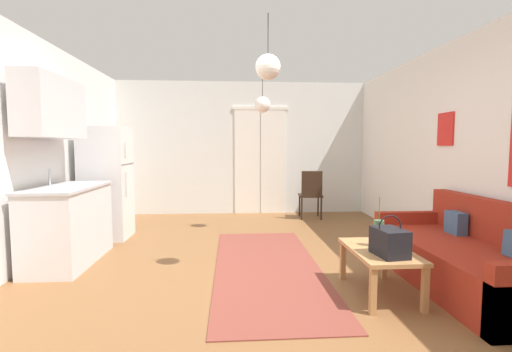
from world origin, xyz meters
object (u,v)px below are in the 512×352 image
Objects in this scene: handbag at (390,242)px; refrigerator at (107,183)px; coffee_table at (380,256)px; bamboo_vase at (379,233)px; accent_chair at (311,192)px; pendant_lamp_near at (268,67)px; couch at (469,260)px; pendant_lamp_far at (262,105)px.

refrigerator reaches higher than handbag.
coffee_table is 0.52× the size of refrigerator.
bamboo_vase is (0.03, 0.10, 0.18)m from coffee_table.
pendant_lamp_near reaches higher than accent_chair.
handbag is at bearing -37.68° from refrigerator.
refrigerator is at bearing 23.40° from accent_chair.
couch is at bearing 107.99° from accent_chair.
bamboo_vase is 0.52× the size of accent_chair.
bamboo_vase is at bearing -178.61° from couch.
couch is at bearing 7.23° from coffee_table.
couch is at bearing -27.47° from refrigerator.
coffee_table is at bearing 92.00° from accent_chair.
bamboo_vase is 0.60× the size of pendant_lamp_far.
pendant_lamp_near reaches higher than coffee_table.
coffee_table is at bearing 89.50° from handbag.
pendant_lamp_near is at bearing 161.01° from bamboo_vase.
accent_chair reaches higher than bamboo_vase.
coffee_table is 2.43× the size of handbag.
accent_chair is 1.42× the size of pendant_lamp_near.
couch is 1.23× the size of refrigerator.
refrigerator is (-4.12, 2.14, 0.56)m from couch.
pendant_lamp_near reaches higher than bamboo_vase.
pendant_lamp_far is (2.31, 0.12, 1.17)m from refrigerator.
pendant_lamp_far reaches higher than refrigerator.
refrigerator is at bearing 144.59° from coffee_table.
pendant_lamp_near is (2.20, -1.82, 1.31)m from refrigerator.
pendant_lamp_far is (-0.87, 2.38, 1.63)m from coffee_table.
accent_chair is at bearing 87.82° from coffee_table.
accent_chair reaches higher than couch.
refrigerator is (-3.21, 2.17, 0.27)m from bamboo_vase.
coffee_table is 1.83× the size of bamboo_vase.
accent_chair is 2.07m from pendant_lamp_far.
pendant_lamp_near is 1.95m from pendant_lamp_far.
pendant_lamp_near is 0.82× the size of pendant_lamp_far.
coffee_table is at bearing -35.41° from refrigerator.
coffee_table is 0.95× the size of accent_chair.
bamboo_vase reaches higher than handbag.
bamboo_vase is 1.33× the size of handbag.
couch is 2.36× the size of coffee_table.
accent_chair is at bearing 87.91° from handbag.
handbag is 3.61m from accent_chair.
refrigerator reaches higher than couch.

